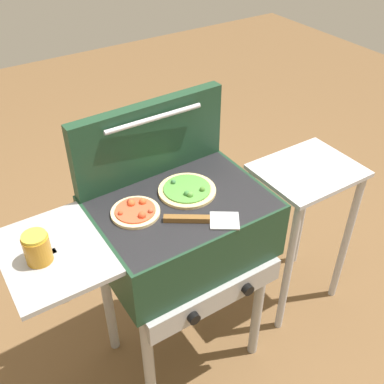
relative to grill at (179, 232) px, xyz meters
name	(u,v)px	position (x,y,z in m)	size (l,w,h in m)	color
ground_plane	(183,347)	(0.01, 0.00, -0.76)	(8.00, 8.00, 0.00)	brown
grill	(179,232)	(0.00, 0.00, 0.00)	(0.96, 0.53, 0.90)	#193823
grill_lid_open	(150,139)	(0.01, 0.22, 0.30)	(0.63, 0.09, 0.30)	#193823
pizza_veggie	(187,190)	(0.06, 0.04, 0.15)	(0.22, 0.22, 0.03)	#E0C17F
pizza_pepperoni	(136,211)	(-0.15, 0.03, 0.15)	(0.17, 0.17, 0.04)	beige
sauce_jar	(37,248)	(-0.51, -0.01, 0.20)	(0.08, 0.08, 0.10)	#B77A1E
spatula	(202,220)	(0.02, -0.13, 0.15)	(0.25, 0.19, 0.02)	#B7BABF
prep_table	(301,210)	(0.67, 0.00, -0.19)	(0.44, 0.36, 0.80)	#B2B2B7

